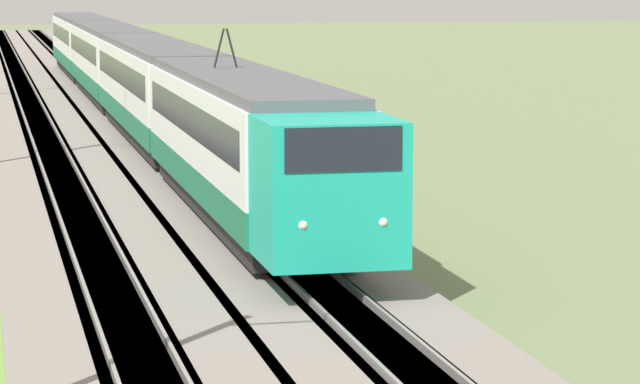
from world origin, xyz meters
The scene contains 5 objects.
ballast_main centered at (50.00, 0.00, 0.15)m, with size 240.00×4.40×0.30m.
ballast_adjacent centered at (50.00, -4.17, 0.15)m, with size 240.00×4.40×0.30m.
track_main centered at (50.00, 0.00, 0.16)m, with size 240.00×1.57×0.45m.
track_adjacent centered at (50.00, -4.17, 0.16)m, with size 240.00×1.57×0.45m.
passenger_train centered at (55.52, -4.17, 2.43)m, with size 81.06×2.85×5.17m.
Camera 1 is at (-12.71, 2.48, 6.57)m, focal length 85.00 mm.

